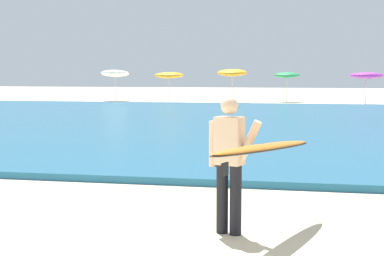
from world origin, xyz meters
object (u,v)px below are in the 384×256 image
at_px(beach_umbrella_1, 169,75).
at_px(beach_umbrella_3, 287,75).
at_px(beach_umbrella_0, 115,73).
at_px(beach_umbrella_4, 366,76).
at_px(surfer_with_board, 247,154).
at_px(beach_umbrella_2, 232,73).

height_order(beach_umbrella_1, beach_umbrella_3, beach_umbrella_3).
bearing_deg(beach_umbrella_0, beach_umbrella_4, -5.62).
bearing_deg(beach_umbrella_1, beach_umbrella_3, 17.11).
relative_size(beach_umbrella_1, beach_umbrella_4, 0.99).
distance_m(surfer_with_board, beach_umbrella_2, 34.76).
bearing_deg(beach_umbrella_0, beach_umbrella_1, -21.49).
distance_m(beach_umbrella_0, beach_umbrella_2, 9.10).
bearing_deg(beach_umbrella_0, beach_umbrella_2, -7.68).
distance_m(surfer_with_board, beach_umbrella_0, 38.28).
relative_size(beach_umbrella_0, beach_umbrella_3, 1.09).
bearing_deg(beach_umbrella_3, beach_umbrella_2, -152.92).
height_order(surfer_with_board, beach_umbrella_4, beach_umbrella_4).
distance_m(beach_umbrella_1, beach_umbrella_3, 8.44).
height_order(beach_umbrella_2, beach_umbrella_4, beach_umbrella_2).
xyz_separation_m(beach_umbrella_1, beach_umbrella_4, (13.37, 0.05, -0.01)).
xyz_separation_m(beach_umbrella_3, beach_umbrella_4, (5.30, -2.43, -0.02)).
xyz_separation_m(surfer_with_board, beach_umbrella_1, (-9.44, 33.77, 0.87)).
relative_size(beach_umbrella_0, beach_umbrella_2, 0.98).
xyz_separation_m(surfer_with_board, beach_umbrella_3, (-1.37, 36.25, 0.88)).
height_order(beach_umbrella_3, beach_umbrella_4, beach_umbrella_3).
bearing_deg(beach_umbrella_4, beach_umbrella_3, 155.31).
relative_size(beach_umbrella_0, beach_umbrella_1, 1.10).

